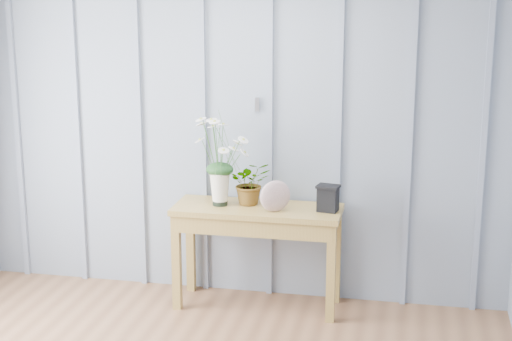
% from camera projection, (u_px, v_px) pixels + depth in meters
% --- Properties ---
extents(room_shell, '(4.00, 4.50, 2.50)m').
position_uv_depth(room_shell, '(181.00, 43.00, 4.31)').
color(room_shell, '#828EA0').
rests_on(room_shell, ground).
extents(sideboard, '(1.20, 0.45, 0.75)m').
position_uv_depth(sideboard, '(257.00, 222.00, 5.61)').
color(sideboard, olive).
rests_on(sideboard, ground).
extents(daisy_vase, '(0.48, 0.37, 0.68)m').
position_uv_depth(daisy_vase, '(219.00, 147.00, 5.53)').
color(daisy_vase, black).
rests_on(daisy_vase, sideboard).
extents(spider_plant, '(0.36, 0.34, 0.32)m').
position_uv_depth(spider_plant, '(250.00, 183.00, 5.62)').
color(spider_plant, '#173B1B').
rests_on(spider_plant, sideboard).
extents(felt_disc_vessel, '(0.23, 0.17, 0.22)m').
position_uv_depth(felt_disc_vessel, '(275.00, 196.00, 5.45)').
color(felt_disc_vessel, '#8B5463').
rests_on(felt_disc_vessel, sideboard).
extents(carved_box, '(0.17, 0.14, 0.19)m').
position_uv_depth(carved_box, '(328.00, 198.00, 5.46)').
color(carved_box, black).
rests_on(carved_box, sideboard).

